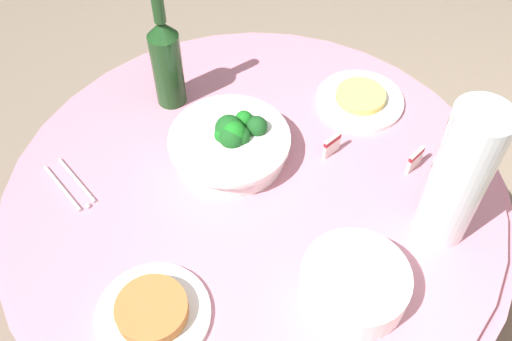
# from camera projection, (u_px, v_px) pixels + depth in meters

# --- Properties ---
(ground_plane) EXTENTS (6.00, 6.00, 0.00)m
(ground_plane) POSITION_uv_depth(u_px,v_px,m) (256.00, 325.00, 1.88)
(ground_plane) COLOR gray
(buffet_table) EXTENTS (1.16, 1.16, 0.74)m
(buffet_table) POSITION_uv_depth(u_px,v_px,m) (256.00, 266.00, 1.59)
(buffet_table) COLOR maroon
(buffet_table) RESTS_ON ground_plane
(broccoli_bowl) EXTENTS (0.28, 0.28, 0.11)m
(broccoli_bowl) POSITION_uv_depth(u_px,v_px,m) (231.00, 143.00, 1.33)
(broccoli_bowl) COLOR white
(broccoli_bowl) RESTS_ON buffet_table
(plate_stack) EXTENTS (0.21, 0.21, 0.07)m
(plate_stack) POSITION_uv_depth(u_px,v_px,m) (354.00, 284.00, 1.11)
(plate_stack) COLOR white
(plate_stack) RESTS_ON buffet_table
(wine_bottle) EXTENTS (0.07, 0.07, 0.34)m
(wine_bottle) POSITION_uv_depth(u_px,v_px,m) (166.00, 60.00, 1.38)
(wine_bottle) COLOR #1A421B
(wine_bottle) RESTS_ON buffet_table
(decorative_fruit_vase) EXTENTS (0.11, 0.11, 0.34)m
(decorative_fruit_vase) POSITION_uv_depth(u_px,v_px,m) (457.00, 183.00, 1.11)
(decorative_fruit_vase) COLOR silver
(decorative_fruit_vase) RESTS_ON buffet_table
(serving_tongs) EXTENTS (0.09, 0.17, 0.01)m
(serving_tongs) POSITION_uv_depth(u_px,v_px,m) (71.00, 186.00, 1.30)
(serving_tongs) COLOR silver
(serving_tongs) RESTS_ON buffet_table
(food_plate_noodles) EXTENTS (0.22, 0.22, 0.03)m
(food_plate_noodles) POSITION_uv_depth(u_px,v_px,m) (360.00, 99.00, 1.46)
(food_plate_noodles) COLOR white
(food_plate_noodles) RESTS_ON buffet_table
(food_plate_peanuts) EXTENTS (0.22, 0.22, 0.04)m
(food_plate_peanuts) POSITION_uv_depth(u_px,v_px,m) (153.00, 312.00, 1.09)
(food_plate_peanuts) COLOR white
(food_plate_peanuts) RESTS_ON buffet_table
(label_placard_front) EXTENTS (0.05, 0.02, 0.05)m
(label_placard_front) POSITION_uv_depth(u_px,v_px,m) (332.00, 145.00, 1.34)
(label_placard_front) COLOR white
(label_placard_front) RESTS_ON buffet_table
(label_placard_mid) EXTENTS (0.05, 0.02, 0.05)m
(label_placard_mid) POSITION_uv_depth(u_px,v_px,m) (415.00, 159.00, 1.31)
(label_placard_mid) COLOR white
(label_placard_mid) RESTS_ON buffet_table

